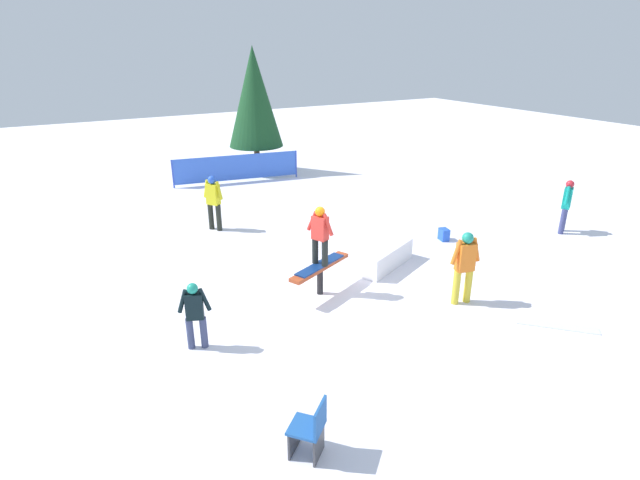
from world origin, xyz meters
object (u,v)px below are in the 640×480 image
at_px(bystander_teal, 566,204).
at_px(pine_tree_far, 254,97).
at_px(bystander_yellow, 213,200).
at_px(folding_chair, 310,431).
at_px(loose_snowboard_white, 557,326).
at_px(rail_feature, 320,270).
at_px(bystander_orange, 465,264).
at_px(bystander_black, 195,312).
at_px(backpack_on_snow, 444,234).
at_px(main_rider_on_rail, 320,237).

xyz_separation_m(bystander_teal, pine_tree_far, (4.95, -11.19, 2.23)).
xyz_separation_m(bystander_yellow, folding_chair, (1.72, 9.09, -0.51)).
distance_m(bystander_yellow, loose_snowboard_white, 9.59).
xyz_separation_m(rail_feature, folding_chair, (2.43, 4.01, -0.16)).
relative_size(bystander_orange, pine_tree_far, 0.32).
height_order(loose_snowboard_white, folding_chair, folding_chair).
relative_size(rail_feature, bystander_orange, 1.10).
height_order(folding_chair, pine_tree_far, pine_tree_far).
bearing_deg(bystander_yellow, bystander_teal, 25.09).
xyz_separation_m(loose_snowboard_white, folding_chair, (5.84, 0.48, 0.40)).
height_order(bystander_black, loose_snowboard_white, bystander_black).
distance_m(loose_snowboard_white, backpack_on_snow, 4.75).
bearing_deg(bystander_black, bystander_yellow, -91.08).
bearing_deg(main_rider_on_rail, pine_tree_far, -129.44).
xyz_separation_m(bystander_black, loose_snowboard_white, (-6.41, 2.80, -0.73)).
relative_size(backpack_on_snow, pine_tree_far, 0.07).
bearing_deg(folding_chair, loose_snowboard_white, 143.23).
relative_size(bystander_yellow, pine_tree_far, 0.32).
height_order(bystander_black, bystander_orange, bystander_orange).
relative_size(bystander_orange, folding_chair, 1.84).
height_order(bystander_yellow, folding_chair, bystander_yellow).
height_order(bystander_black, bystander_yellow, bystander_yellow).
xyz_separation_m(main_rider_on_rail, loose_snowboard_white, (-3.41, 3.52, -1.34)).
bearing_deg(main_rider_on_rail, rail_feature, 0.00).
bearing_deg(backpack_on_snow, bystander_black, 116.69).
bearing_deg(loose_snowboard_white, main_rider_on_rail, 179.76).
distance_m(bystander_black, bystander_yellow, 6.24).
xyz_separation_m(main_rider_on_rail, bystander_yellow, (0.71, -5.08, -0.43)).
xyz_separation_m(rail_feature, backpack_on_snow, (-4.64, -1.07, -0.40)).
height_order(bystander_teal, pine_tree_far, pine_tree_far).
height_order(bystander_orange, bystander_teal, bystander_orange).
height_order(rail_feature, bystander_teal, bystander_teal).
distance_m(loose_snowboard_white, pine_tree_far, 14.86).
bearing_deg(bystander_yellow, pine_tree_far, 112.76).
xyz_separation_m(bystander_black, bystander_teal, (-11.11, -0.55, 0.15)).
height_order(rail_feature, folding_chair, folding_chair).
bearing_deg(pine_tree_far, bystander_teal, 113.85).
relative_size(bystander_orange, backpack_on_snow, 4.76).
bearing_deg(bystander_teal, pine_tree_far, -96.17).
bearing_deg(bystander_black, bystander_teal, -156.77).
bearing_deg(folding_chair, pine_tree_far, -151.93).
height_order(main_rider_on_rail, bystander_yellow, main_rider_on_rail).
xyz_separation_m(rail_feature, loose_snowboard_white, (-3.41, 3.52, -0.56)).
bearing_deg(rail_feature, backpack_on_snow, 169.14).
xyz_separation_m(bystander_teal, folding_chair, (10.54, 3.83, -0.47)).
bearing_deg(main_rider_on_rail, loose_snowboard_white, 110.64).
xyz_separation_m(bystander_yellow, loose_snowboard_white, (-4.12, 8.61, -0.92)).
bearing_deg(pine_tree_far, folding_chair, 69.57).
distance_m(bystander_black, loose_snowboard_white, 7.03).
height_order(bystander_orange, pine_tree_far, pine_tree_far).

